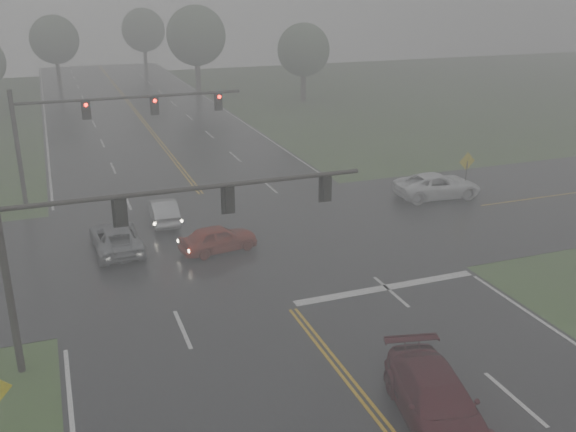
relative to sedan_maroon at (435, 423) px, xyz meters
name	(u,v)px	position (x,y,z in m)	size (l,w,h in m)	color
main_road	(249,254)	(-1.48, 14.11, 0.00)	(18.00, 160.00, 0.02)	black
cross_street	(237,240)	(-1.48, 16.11, 0.00)	(120.00, 14.00, 0.02)	black
stop_bar	(386,288)	(3.02, 8.51, 0.00)	(8.50, 0.50, 0.01)	#BCBCBC
sedan_maroon	(435,423)	(0.00, 0.00, 0.00)	(2.16, 5.30, 1.54)	#3F0B12
sedan_red	(219,251)	(-2.74, 15.01, 0.00)	(1.54, 3.84, 1.31)	maroon
sedan_silver	(164,222)	(-4.53, 20.00, 0.00)	(1.36, 3.89, 1.28)	#A3A6AB
car_grey	(117,251)	(-7.42, 16.78, 0.00)	(2.18, 4.72, 1.31)	slate
pickup_white	(436,197)	(11.96, 18.45, 0.00)	(2.45, 5.31, 1.48)	white
signal_gantry_near	(127,229)	(-7.76, 7.34, 4.66)	(12.61, 0.29, 6.60)	black
signal_gantry_far	(91,120)	(-7.51, 25.32, 4.86)	(13.32, 0.35, 6.88)	black
sign_diamond_east	(467,166)	(13.76, 18.18, 1.86)	(1.15, 0.13, 2.76)	black
tree_ne_a	(196,36)	(7.17, 62.00, 6.61)	(6.85, 6.85, 10.06)	#2D231D
tree_n_mid	(54,40)	(-8.08, 73.37, 5.74)	(5.94, 5.94, 8.72)	#2D231D
tree_e_near	(304,50)	(16.88, 52.84, 5.51)	(5.72, 5.72, 8.40)	#2D231D
tree_n_far	(143,30)	(4.29, 83.27, 5.94)	(6.15, 6.15, 9.03)	#2D231D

